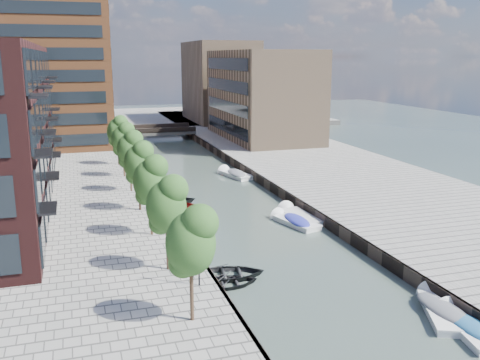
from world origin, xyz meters
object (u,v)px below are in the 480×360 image
bridge (156,131)px  tree_0 (191,239)px  sloop_1 (226,286)px  motorboat_4 (234,174)px  tree_3 (138,161)px  motorboat_2 (296,216)px  motorboat_3 (293,221)px  motorboat_1 (441,309)px  sloop_3 (159,187)px  car (246,138)px  tree_2 (150,178)px  tree_6 (117,130)px  sloop_2 (175,207)px  motorboat_0 (467,326)px  sloop_4 (170,204)px  tree_4 (129,148)px  sloop_0 (228,278)px  tree_5 (123,138)px  tree_1 (166,203)px

bridge → tree_0: 68.64m
sloop_1 → motorboat_4: size_ratio=0.71×
tree_3 → sloop_1: tree_3 is taller
sloop_1 → motorboat_2: bearing=-36.5°
motorboat_3 → motorboat_1: bearing=-85.2°
sloop_3 → motorboat_1: motorboat_1 is taller
bridge → car: car is taller
tree_2 → tree_6: same height
sloop_2 → motorboat_2: bearing=-109.3°
tree_6 → sloop_1: 36.95m
motorboat_0 → motorboat_1: bearing=91.1°
tree_6 → car: (20.29, 11.43, -3.63)m
motorboat_1 → car: bearing=83.4°
sloop_4 → motorboat_4: (9.59, 9.89, 0.22)m
motorboat_4 → tree_4: bearing=-149.6°
sloop_1 → motorboat_0: size_ratio=0.81×
tree_0 → tree_6: size_ratio=1.00×
tree_4 → tree_2: bearing=-90.0°
sloop_0 → sloop_1: 1.25m
sloop_4 → motorboat_1: 29.17m
motorboat_3 → car: 38.16m
sloop_4 → motorboat_1: bearing=-153.1°
sloop_1 → motorboat_3: (9.02, 10.54, 0.20)m
tree_2 → car: bearing=62.8°
bridge → tree_0: (-8.50, -68.00, 3.92)m
motorboat_3 → motorboat_4: motorboat_4 is taller
sloop_2 → motorboat_2: 11.66m
sloop_3 → motorboat_3: (8.87, -16.83, 0.20)m
sloop_2 → motorboat_0: 29.64m
tree_3 → tree_6: size_ratio=1.00×
sloop_2 → motorboat_4: 14.64m
motorboat_1 → tree_5: bearing=110.8°
sloop_2 → motorboat_0: size_ratio=0.78×
tree_3 → sloop_0: (3.86, -14.25, -5.31)m
sloop_4 → motorboat_4: size_ratio=0.88×
tree_0 → motorboat_1: 14.87m
sloop_4 → car: car is taller
motorboat_3 → tree_4: bearing=136.2°
bridge → tree_2: tree_2 is taller
tree_5 → motorboat_4: bearing=2.6°
motorboat_4 → car: size_ratio=1.44×
tree_6 → sloop_2: 18.87m
motorboat_4 → sloop_2: bearing=-129.3°
tree_0 → tree_1: (0.00, 7.00, 0.00)m
tree_6 → sloop_3: size_ratio=1.48×
tree_3 → tree_4: 7.00m
car → sloop_2: bearing=-119.2°
bridge → tree_6: (-8.50, -26.00, 3.92)m
tree_3 → car: bearing=58.0°
bridge → tree_5: size_ratio=2.18×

